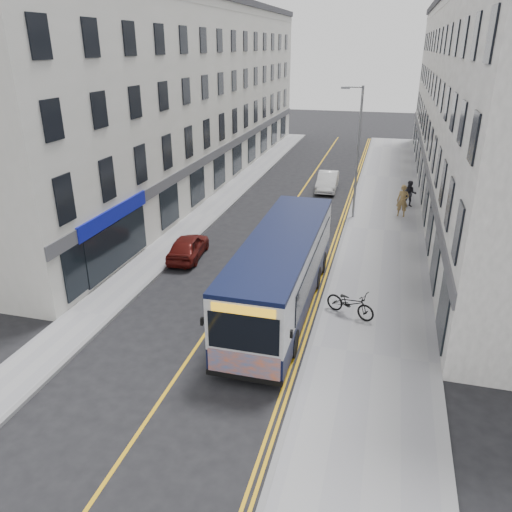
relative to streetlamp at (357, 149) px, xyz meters
The scene contains 17 objects.
ground 15.25m from the streetlamp, 106.58° to the right, with size 140.00×140.00×0.00m, color black.
pavement_east 5.20m from the streetlamp, 43.87° to the right, with size 4.50×64.00×0.12m, color gray.
pavement_west 10.33m from the streetlamp, 167.70° to the right, with size 2.00×64.00×0.12m, color gray.
kerb_east 4.76m from the streetlamp, 94.85° to the right, with size 0.18×64.00×0.13m, color slate.
kerb_west 9.45m from the streetlamp, 166.24° to the right, with size 0.18×64.00×0.13m, color slate.
road_centre_line 6.37m from the streetlamp, 154.37° to the right, with size 0.12×64.00×0.01m, color gold.
road_dbl_yellow_inner 4.85m from the streetlamp, 107.21° to the right, with size 0.10×64.00×0.01m, color gold.
road_dbl_yellow_outer 4.83m from the streetlamp, 101.85° to the right, with size 0.10×64.00×0.01m, color gold.
terrace_east 10.35m from the streetlamp, 43.68° to the left, with size 6.00×46.00×13.00m, color white.
terrace_west 15.06m from the streetlamp, 152.01° to the left, with size 6.00×46.00×13.00m, color silver.
streetlamp is the anchor object (origin of this frame).
city_bus 12.93m from the streetlamp, 98.30° to the right, with size 2.59×11.09×3.22m.
bicycle 13.24m from the streetlamp, 85.42° to the right, with size 0.73×2.10×1.10m, color black.
pedestrian_near 4.53m from the streetlamp, 16.81° to the left, with size 0.73×0.48×2.01m, color olive.
pedestrian_far 5.78m from the streetlamp, 41.69° to the left, with size 0.85×0.67×1.76m, color black.
car_white 7.65m from the streetlamp, 110.74° to the left, with size 1.43×4.10×1.35m, color silver.
car_maroon 12.05m from the streetlamp, 131.38° to the right, with size 1.47×3.67×1.25m, color #53110D.
Camera 1 is at (6.08, -16.56, 10.14)m, focal length 35.00 mm.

